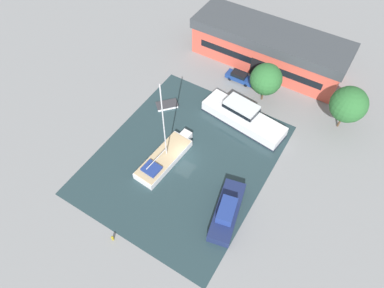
{
  "coord_description": "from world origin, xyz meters",
  "views": [
    {
      "loc": [
        14.97,
        -22.31,
        38.42
      ],
      "look_at": [
        0.0,
        2.0,
        1.0
      ],
      "focal_mm": 32.0,
      "sensor_mm": 36.0,
      "label": 1
    }
  ],
  "objects_px": {
    "parked_car": "(240,77)",
    "cabin_boat": "(227,211)",
    "quay_tree_by_water": "(349,104)",
    "warehouse_building": "(269,47)",
    "motor_cruiser": "(243,116)",
    "sailboat_moored": "(164,158)",
    "quay_tree_near_building": "(266,79)",
    "small_dinghy": "(167,105)"
  },
  "relations": [
    {
      "from": "quay_tree_near_building",
      "to": "quay_tree_by_water",
      "type": "height_order",
      "value": "quay_tree_by_water"
    },
    {
      "from": "quay_tree_by_water",
      "to": "quay_tree_near_building",
      "type": "bearing_deg",
      "value": -176.3
    },
    {
      "from": "warehouse_building",
      "to": "parked_car",
      "type": "height_order",
      "value": "warehouse_building"
    },
    {
      "from": "parked_car",
      "to": "cabin_boat",
      "type": "height_order",
      "value": "cabin_boat"
    },
    {
      "from": "small_dinghy",
      "to": "motor_cruiser",
      "type": "bearing_deg",
      "value": 58.21
    },
    {
      "from": "quay_tree_by_water",
      "to": "cabin_boat",
      "type": "xyz_separation_m",
      "value": [
        -7.23,
        -21.14,
        -3.63
      ]
    },
    {
      "from": "sailboat_moored",
      "to": "cabin_boat",
      "type": "relative_size",
      "value": 1.58
    },
    {
      "from": "parked_car",
      "to": "sailboat_moored",
      "type": "relative_size",
      "value": 0.34
    },
    {
      "from": "motor_cruiser",
      "to": "cabin_boat",
      "type": "height_order",
      "value": "motor_cruiser"
    },
    {
      "from": "warehouse_building",
      "to": "parked_car",
      "type": "distance_m",
      "value": 7.07
    },
    {
      "from": "quay_tree_near_building",
      "to": "motor_cruiser",
      "type": "bearing_deg",
      "value": -94.98
    },
    {
      "from": "quay_tree_by_water",
      "to": "small_dinghy",
      "type": "bearing_deg",
      "value": -157.39
    },
    {
      "from": "quay_tree_near_building",
      "to": "small_dinghy",
      "type": "xyz_separation_m",
      "value": [
        -11.8,
        -9.08,
        -3.85
      ]
    },
    {
      "from": "warehouse_building",
      "to": "motor_cruiser",
      "type": "relative_size",
      "value": 1.95
    },
    {
      "from": "warehouse_building",
      "to": "quay_tree_near_building",
      "type": "bearing_deg",
      "value": -69.55
    },
    {
      "from": "warehouse_building",
      "to": "sailboat_moored",
      "type": "height_order",
      "value": "sailboat_moored"
    },
    {
      "from": "quay_tree_near_building",
      "to": "cabin_boat",
      "type": "distance_m",
      "value": 21.14
    },
    {
      "from": "quay_tree_by_water",
      "to": "warehouse_building",
      "type": "bearing_deg",
      "value": 153.1
    },
    {
      "from": "small_dinghy",
      "to": "cabin_boat",
      "type": "xyz_separation_m",
      "value": [
        16.43,
        -11.29,
        0.67
      ]
    },
    {
      "from": "small_dinghy",
      "to": "cabin_boat",
      "type": "height_order",
      "value": "cabin_boat"
    },
    {
      "from": "sailboat_moored",
      "to": "warehouse_building",
      "type": "bearing_deg",
      "value": 87.05
    },
    {
      "from": "warehouse_building",
      "to": "cabin_boat",
      "type": "relative_size",
      "value": 2.99
    },
    {
      "from": "sailboat_moored",
      "to": "quay_tree_near_building",
      "type": "bearing_deg",
      "value": 74.4
    },
    {
      "from": "quay_tree_by_water",
      "to": "small_dinghy",
      "type": "xyz_separation_m",
      "value": [
        -23.66,
        -9.85,
        -4.29
      ]
    },
    {
      "from": "cabin_boat",
      "to": "warehouse_building",
      "type": "bearing_deg",
      "value": 92.56
    },
    {
      "from": "sailboat_moored",
      "to": "small_dinghy",
      "type": "distance_m",
      "value": 10.2
    },
    {
      "from": "small_dinghy",
      "to": "sailboat_moored",
      "type": "bearing_deg",
      "value": -15.04
    },
    {
      "from": "warehouse_building",
      "to": "quay_tree_by_water",
      "type": "bearing_deg",
      "value": -26.87
    },
    {
      "from": "warehouse_building",
      "to": "sailboat_moored",
      "type": "bearing_deg",
      "value": -96.99
    },
    {
      "from": "parked_car",
      "to": "sailboat_moored",
      "type": "bearing_deg",
      "value": -4.28
    },
    {
      "from": "cabin_boat",
      "to": "quay_tree_by_water",
      "type": "bearing_deg",
      "value": 58.59
    },
    {
      "from": "parked_car",
      "to": "cabin_boat",
      "type": "bearing_deg",
      "value": 22.93
    },
    {
      "from": "quay_tree_by_water",
      "to": "parked_car",
      "type": "relative_size",
      "value": 1.52
    },
    {
      "from": "quay_tree_by_water",
      "to": "sailboat_moored",
      "type": "distance_m",
      "value": 26.2
    },
    {
      "from": "quay_tree_near_building",
      "to": "quay_tree_by_water",
      "type": "distance_m",
      "value": 11.9
    },
    {
      "from": "quay_tree_near_building",
      "to": "parked_car",
      "type": "height_order",
      "value": "quay_tree_near_building"
    },
    {
      "from": "warehouse_building",
      "to": "cabin_boat",
      "type": "bearing_deg",
      "value": -74.89
    },
    {
      "from": "quay_tree_near_building",
      "to": "sailboat_moored",
      "type": "bearing_deg",
      "value": -109.68
    },
    {
      "from": "quay_tree_near_building",
      "to": "parked_car",
      "type": "bearing_deg",
      "value": 158.08
    },
    {
      "from": "sailboat_moored",
      "to": "motor_cruiser",
      "type": "relative_size",
      "value": 1.03
    },
    {
      "from": "quay_tree_by_water",
      "to": "sailboat_moored",
      "type": "xyz_separation_m",
      "value": [
        -18.19,
        -18.45,
        -3.9
      ]
    },
    {
      "from": "warehouse_building",
      "to": "small_dinghy",
      "type": "distance_m",
      "value": 19.72
    }
  ]
}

